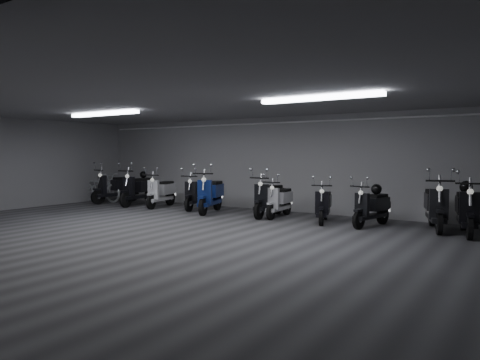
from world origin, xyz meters
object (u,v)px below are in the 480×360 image
Objects in this scene: scooter_6 at (279,195)px; helmet_2 at (376,189)px; scooter_9 at (436,199)px; bicycle at (100,184)px; scooter_8 at (371,201)px; scooter_10 at (467,202)px; helmet_0 at (466,187)px; scooter_2 at (161,187)px; scooter_1 at (138,184)px; scooter_5 at (269,192)px; scooter_4 at (210,188)px; scooter_7 at (324,199)px; scooter_3 at (197,188)px; helmet_1 at (143,175)px; scooter_0 at (115,182)px.

scooter_6 is 2.59m from helmet_2.
scooter_9 is 11.07m from bicycle.
bicycle is (-7.19, -0.03, 0.02)m from scooter_6.
scooter_8 is 0.86× the size of scooter_10.
bicycle is 7.21× the size of helmet_0.
scooter_10 reaches higher than scooter_2.
scooter_1 reaches higher than scooter_10.
scooter_5 is 0.93× the size of bicycle.
scooter_4 is at bearing -11.64° from scooter_1.
scooter_1 is 0.97m from scooter_2.
scooter_7 reaches higher than helmet_2.
scooter_3 is 2.92m from scooter_6.
helmet_1 is (-6.60, 0.39, 0.41)m from scooter_7.
scooter_10 is at bearing 11.46° from scooter_0.
scooter_6 is at bearing -11.84° from scooter_2.
scooter_1 is at bearing 161.41° from scooter_7.
helmet_2 is (-1.90, -0.07, -0.13)m from helmet_0.
scooter_7 is 0.83× the size of bicycle.
scooter_3 is 2.35m from helmet_1.
scooter_0 is at bearing -89.65° from bicycle.
scooter_6 is 0.85× the size of scooter_9.
helmet_0 is 1.07× the size of helmet_2.
scooter_4 is at bearing -40.72° from scooter_3.
scooter_0 is at bearing 174.93° from scooter_5.
scooter_1 is at bearing 164.78° from scooter_9.
scooter_3 is 5.46m from scooter_8.
scooter_8 is (7.73, -0.08, -0.12)m from scooter_1.
scooter_9 is 0.67m from helmet_0.
scooter_1 is at bearing -167.63° from scooter_8.
bicycle reaches higher than scooter_7.
scooter_0 is 1.10× the size of scooter_3.
scooter_6 reaches higher than helmet_1.
scooter_6 is (5.20, 0.09, -0.12)m from scooter_1.
scooter_8 is 2.00m from scooter_10.
scooter_0 is at bearing -179.84° from helmet_2.
scooter_4 is 1.20× the size of scooter_8.
scooter_9 is at bearing -0.19° from helmet_1.
scooter_4 is 7.77× the size of helmet_2.
scooter_0 is 1.19× the size of scooter_8.
helmet_1 is (1.95, 0.21, 0.39)m from bicycle.
bicycle is (-4.27, -0.17, -0.03)m from scooter_3.
helmet_2 is at bearing -177.92° from helmet_0.
scooter_1 is 1.11× the size of scooter_3.
helmet_0 is at bearing -2.84° from scooter_5.
scooter_3 is at bearing 179.83° from helmet_0.
scooter_9 is (8.11, 0.20, 0.05)m from scooter_2.
helmet_1 reaches higher than helmet_2.
scooter_0 is at bearing -179.51° from helmet_0.
helmet_2 is at bearing -0.97° from helmet_1.
helmet_2 is (2.88, 0.08, 0.20)m from scooter_5.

